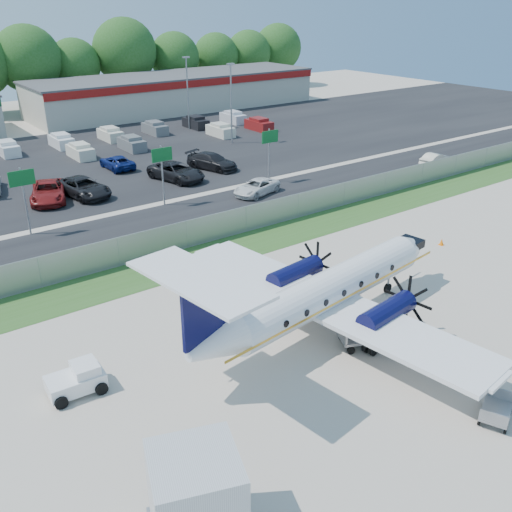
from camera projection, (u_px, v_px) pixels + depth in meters
ground at (325, 336)px, 29.24m from camera, size 170.00×170.00×0.00m
grass_verge at (203, 257)px, 38.04m from camera, size 170.00×4.00×0.02m
access_road at (154, 226)px, 43.17m from camera, size 170.00×8.00×0.02m
parking_lot at (60, 166)px, 58.56m from camera, size 170.00×32.00×0.02m
perimeter_fence at (187, 234)px, 39.09m from camera, size 120.00×0.06×1.99m
building_east at (176, 92)px, 87.63m from camera, size 44.40×12.40×5.24m
sign_left at (23, 187)px, 40.22m from camera, size 1.80×0.26×5.00m
sign_mid at (162, 163)px, 46.16m from camera, size 1.80×0.26×5.00m
sign_right at (270, 144)px, 52.10m from camera, size 1.80×0.26×5.00m
light_pole_ne at (231, 98)px, 65.74m from camera, size 0.90×0.35×9.09m
light_pole_se at (187, 88)px, 73.07m from camera, size 0.90×0.35×9.09m
aircraft at (326, 291)px, 28.91m from camera, size 18.94×18.61×5.80m
pushback_tug at (78, 379)px, 24.88m from camera, size 2.50×1.86×1.31m
baggage_cart_near at (362, 336)px, 28.21m from camera, size 2.62×2.17×1.19m
baggage_cart_far at (496, 411)px, 23.25m from camera, size 2.11×1.74×0.96m
service_container at (196, 502)px, 17.70m from camera, size 3.74×3.74×3.26m
cone_nose at (442, 242)px, 39.88m from camera, size 0.33×0.33×0.47m
cone_starboard_wing at (130, 256)px, 37.61m from camera, size 0.41×0.41×0.58m
road_car_mid at (256, 194)px, 50.27m from camera, size 5.11×3.35×1.31m
road_car_east at (434, 165)px, 58.98m from camera, size 4.06×1.88×1.29m
parked_car_b at (50, 201)px, 48.64m from camera, size 4.64×6.53×1.65m
parked_car_c at (84, 196)px, 49.73m from camera, size 3.77×6.33×1.65m
parked_car_d at (177, 180)px, 54.17m from camera, size 4.13×6.46×1.66m
parked_car_e at (212, 169)px, 57.63m from camera, size 3.97×5.99×1.61m
parked_car_g at (118, 169)px, 57.76m from camera, size 2.27×4.87×1.35m
far_parking_rows at (45, 156)px, 62.23m from camera, size 56.00×10.00×1.60m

